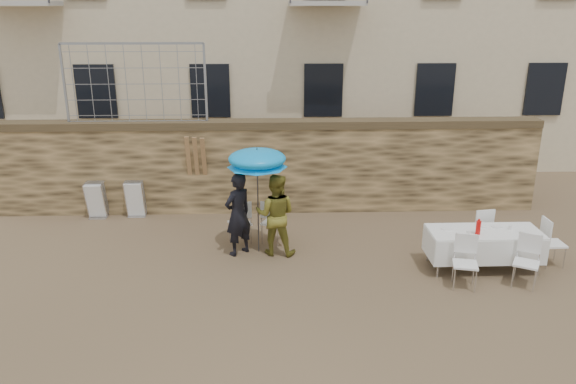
{
  "coord_description": "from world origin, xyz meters",
  "views": [
    {
      "loc": [
        0.05,
        -8.03,
        4.85
      ],
      "look_at": [
        0.4,
        2.2,
        1.4
      ],
      "focal_mm": 35.0,
      "sensor_mm": 36.0,
      "label": 1
    }
  ],
  "objects_px": {
    "umbrella": "(257,162)",
    "table_chair_back": "(479,229)",
    "table_chair_front_left": "(465,263)",
    "couple_chair_right": "(273,221)",
    "banquet_table": "(485,233)",
    "chair_stack_left": "(98,198)",
    "couple_chair_left": "(240,222)",
    "table_chair_front_right": "(526,262)",
    "table_chair_side": "(553,242)",
    "woman_dress": "(276,215)",
    "soda_bottle": "(478,228)",
    "man_suit": "(238,214)",
    "chair_stack_right": "(136,198)"
  },
  "relations": [
    {
      "from": "table_chair_back",
      "to": "table_chair_side",
      "type": "height_order",
      "value": "same"
    },
    {
      "from": "man_suit",
      "to": "chair_stack_left",
      "type": "distance_m",
      "value": 4.13
    },
    {
      "from": "couple_chair_left",
      "to": "couple_chair_right",
      "type": "height_order",
      "value": "same"
    },
    {
      "from": "table_chair_front_left",
      "to": "banquet_table",
      "type": "bearing_deg",
      "value": 64.76
    },
    {
      "from": "man_suit",
      "to": "banquet_table",
      "type": "height_order",
      "value": "man_suit"
    },
    {
      "from": "couple_chair_right",
      "to": "banquet_table",
      "type": "height_order",
      "value": "couple_chair_right"
    },
    {
      "from": "umbrella",
      "to": "banquet_table",
      "type": "height_order",
      "value": "umbrella"
    },
    {
      "from": "man_suit",
      "to": "woman_dress",
      "type": "height_order",
      "value": "man_suit"
    },
    {
      "from": "woman_dress",
      "to": "umbrella",
      "type": "height_order",
      "value": "umbrella"
    },
    {
      "from": "couple_chair_left",
      "to": "banquet_table",
      "type": "distance_m",
      "value": 4.9
    },
    {
      "from": "couple_chair_left",
      "to": "table_chair_front_left",
      "type": "distance_m",
      "value": 4.62
    },
    {
      "from": "table_chair_front_left",
      "to": "couple_chair_right",
      "type": "bearing_deg",
      "value": 161.39
    },
    {
      "from": "umbrella",
      "to": "table_chair_side",
      "type": "height_order",
      "value": "umbrella"
    },
    {
      "from": "umbrella",
      "to": "couple_chair_right",
      "type": "xyz_separation_m",
      "value": [
        0.3,
        0.45,
        -1.43
      ]
    },
    {
      "from": "couple_chair_left",
      "to": "banquet_table",
      "type": "height_order",
      "value": "couple_chair_left"
    },
    {
      "from": "soda_bottle",
      "to": "table_chair_front_left",
      "type": "bearing_deg",
      "value": -123.69
    },
    {
      "from": "banquet_table",
      "to": "soda_bottle",
      "type": "bearing_deg",
      "value": -143.13
    },
    {
      "from": "chair_stack_right",
      "to": "couple_chair_right",
      "type": "bearing_deg",
      "value": -27.45
    },
    {
      "from": "banquet_table",
      "to": "table_chair_front_left",
      "type": "height_order",
      "value": "table_chair_front_left"
    },
    {
      "from": "couple_chair_right",
      "to": "table_chair_back",
      "type": "xyz_separation_m",
      "value": [
        4.2,
        -0.58,
        0.0
      ]
    },
    {
      "from": "couple_chair_right",
      "to": "table_chair_back",
      "type": "bearing_deg",
      "value": -163.37
    },
    {
      "from": "banquet_table",
      "to": "chair_stack_left",
      "type": "relative_size",
      "value": 2.28
    },
    {
      "from": "man_suit",
      "to": "table_chair_front_left",
      "type": "bearing_deg",
      "value": 116.75
    },
    {
      "from": "couple_chair_left",
      "to": "soda_bottle",
      "type": "xyz_separation_m",
      "value": [
        4.5,
        -1.53,
        0.43
      ]
    },
    {
      "from": "couple_chair_right",
      "to": "couple_chair_left",
      "type": "bearing_deg",
      "value": 24.44
    },
    {
      "from": "woman_dress",
      "to": "soda_bottle",
      "type": "height_order",
      "value": "woman_dress"
    },
    {
      "from": "chair_stack_right",
      "to": "chair_stack_left",
      "type": "bearing_deg",
      "value": 180.0
    },
    {
      "from": "table_chair_front_right",
      "to": "table_chair_front_left",
      "type": "bearing_deg",
      "value": -149.74
    },
    {
      "from": "banquet_table",
      "to": "man_suit",
      "type": "bearing_deg",
      "value": 170.03
    },
    {
      "from": "umbrella",
      "to": "table_chair_back",
      "type": "height_order",
      "value": "umbrella"
    },
    {
      "from": "table_chair_front_right",
      "to": "table_chair_back",
      "type": "distance_m",
      "value": 1.58
    },
    {
      "from": "umbrella",
      "to": "chair_stack_right",
      "type": "xyz_separation_m",
      "value": [
        -2.95,
        2.14,
        -1.45
      ]
    },
    {
      "from": "umbrella",
      "to": "couple_chair_right",
      "type": "height_order",
      "value": "umbrella"
    },
    {
      "from": "table_chair_front_left",
      "to": "table_chair_side",
      "type": "distance_m",
      "value": 2.17
    },
    {
      "from": "couple_chair_right",
      "to": "table_chair_front_right",
      "type": "relative_size",
      "value": 1.0
    },
    {
      "from": "table_chair_front_left",
      "to": "table_chair_side",
      "type": "height_order",
      "value": "same"
    },
    {
      "from": "table_chair_back",
      "to": "chair_stack_right",
      "type": "xyz_separation_m",
      "value": [
        -7.44,
        2.26,
        -0.02
      ]
    },
    {
      "from": "couple_chair_right",
      "to": "table_chair_side",
      "type": "distance_m",
      "value": 5.55
    },
    {
      "from": "umbrella",
      "to": "table_chair_front_left",
      "type": "xyz_separation_m",
      "value": [
        3.7,
        -1.68,
        -1.43
      ]
    },
    {
      "from": "man_suit",
      "to": "chair_stack_left",
      "type": "xyz_separation_m",
      "value": [
        -3.45,
        2.24,
        -0.39
      ]
    },
    {
      "from": "table_chair_side",
      "to": "chair_stack_left",
      "type": "relative_size",
      "value": 1.04
    },
    {
      "from": "table_chair_back",
      "to": "table_chair_side",
      "type": "distance_m",
      "value": 1.39
    },
    {
      "from": "woman_dress",
      "to": "soda_bottle",
      "type": "distance_m",
      "value": 3.87
    },
    {
      "from": "couple_chair_left",
      "to": "chair_stack_left",
      "type": "distance_m",
      "value": 3.84
    },
    {
      "from": "couple_chair_left",
      "to": "table_chair_back",
      "type": "distance_m",
      "value": 4.93
    },
    {
      "from": "table_chair_front_right",
      "to": "couple_chair_right",
      "type": "bearing_deg",
      "value": -175.04
    },
    {
      "from": "man_suit",
      "to": "couple_chair_right",
      "type": "height_order",
      "value": "man_suit"
    },
    {
      "from": "chair_stack_left",
      "to": "chair_stack_right",
      "type": "xyz_separation_m",
      "value": [
        0.9,
        0.0,
        0.0
      ]
    },
    {
      "from": "woman_dress",
      "to": "chair_stack_right",
      "type": "relative_size",
      "value": 1.83
    },
    {
      "from": "woman_dress",
      "to": "couple_chair_right",
      "type": "distance_m",
      "value": 0.66
    }
  ]
}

